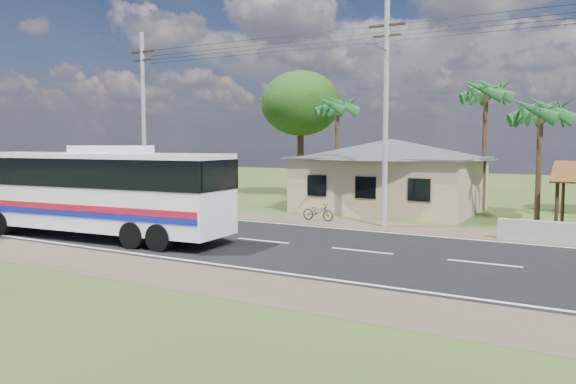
{
  "coord_description": "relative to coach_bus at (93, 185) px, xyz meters",
  "views": [
    {
      "loc": [
        12.6,
        -19.81,
        4.14
      ],
      "look_at": [
        0.65,
        1.0,
        2.04
      ],
      "focal_mm": 35.0,
      "sensor_mm": 36.0,
      "label": 1
    }
  ],
  "objects": [
    {
      "name": "ground",
      "position": [
        6.79,
        3.03,
        -2.31
      ],
      "size": [
        120.0,
        120.0,
        0.0
      ],
      "primitive_type": "plane",
      "color": "#2E4A1A",
      "rests_on": "ground"
    },
    {
      "name": "road",
      "position": [
        6.79,
        3.03,
        -2.3
      ],
      "size": [
        120.0,
        16.0,
        0.03
      ],
      "color": "black",
      "rests_on": "ground"
    },
    {
      "name": "house",
      "position": [
        7.79,
        16.03,
        0.33
      ],
      "size": [
        12.4,
        10.0,
        5.0
      ],
      "color": "tan",
      "rests_on": "ground"
    },
    {
      "name": "utility_poles",
      "position": [
        9.46,
        9.51,
        3.46
      ],
      "size": [
        32.8,
        2.22,
        11.0
      ],
      "color": "#9E9E99",
      "rests_on": "ground"
    },
    {
      "name": "palm_near",
      "position": [
        16.29,
        14.03,
        3.4
      ],
      "size": [
        2.8,
        2.8,
        6.7
      ],
      "color": "#47301E",
      "rests_on": "ground"
    },
    {
      "name": "palm_mid",
      "position": [
        12.79,
        18.53,
        4.85
      ],
      "size": [
        2.8,
        2.8,
        8.2
      ],
      "color": "#47301E",
      "rests_on": "ground"
    },
    {
      "name": "palm_far",
      "position": [
        2.79,
        19.03,
        4.37
      ],
      "size": [
        2.8,
        2.8,
        7.7
      ],
      "color": "#47301E",
      "rests_on": "ground"
    },
    {
      "name": "tree_behind_house",
      "position": [
        -1.21,
        21.03,
        4.81
      ],
      "size": [
        6.0,
        6.0,
        9.61
      ],
      "color": "#47301E",
      "rests_on": "ground"
    },
    {
      "name": "coach_bus",
      "position": [
        0.0,
        0.0,
        0.0
      ],
      "size": [
        13.18,
        3.76,
        4.04
      ],
      "rotation": [
        0.0,
        0.0,
        0.08
      ],
      "color": "white",
      "rests_on": "ground"
    },
    {
      "name": "motorcycle",
      "position": [
        5.98,
        9.83,
        -1.83
      ],
      "size": [
        1.82,
        0.66,
        0.95
      ],
      "primitive_type": "imported",
      "rotation": [
        0.0,
        0.0,
        1.55
      ],
      "color": "black",
      "rests_on": "ground"
    },
    {
      "name": "small_car",
      "position": [
        -6.82,
        5.52,
        -1.55
      ],
      "size": [
        3.29,
        4.8,
        1.52
      ],
      "primitive_type": "imported",
      "rotation": [
        0.0,
        0.0,
        -0.37
      ],
      "color": "#2E2E31",
      "rests_on": "ground"
    }
  ]
}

